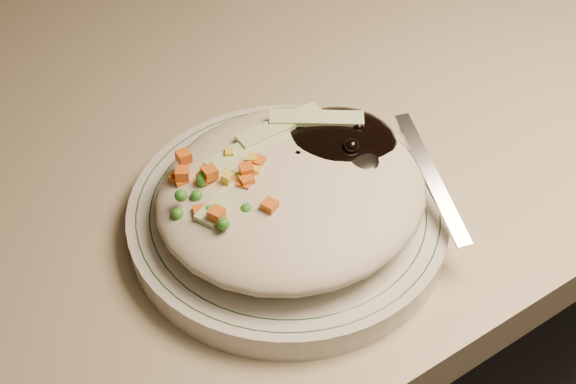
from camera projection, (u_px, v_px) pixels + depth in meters
desk at (225, 216)px, 0.87m from camera, size 1.40×0.70×0.74m
plate at (288, 217)px, 0.58m from camera, size 0.23×0.23×0.02m
plate_rim at (288, 208)px, 0.57m from camera, size 0.22×0.22×0.00m
meal at (294, 184)px, 0.56m from camera, size 0.21×0.19×0.05m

